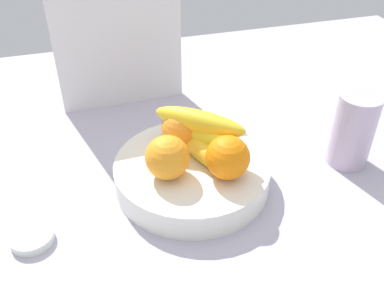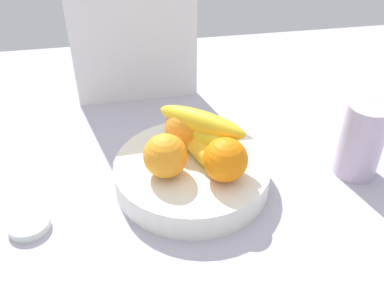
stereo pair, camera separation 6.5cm
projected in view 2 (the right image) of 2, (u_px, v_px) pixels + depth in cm
name	position (u px, v px, depth cm)	size (l,w,h in cm)	color
ground_plane	(185.00, 198.00, 77.80)	(180.00, 140.00, 3.00)	#B1AABD
fruit_bowl	(192.00, 173.00, 77.47)	(27.69, 27.69, 4.83)	white
orange_front_left	(166.00, 157.00, 71.16)	(7.49, 7.49, 7.49)	orange
orange_front_right	(225.00, 160.00, 70.58)	(7.49, 7.49, 7.49)	orange
orange_center	(185.00, 128.00, 78.28)	(7.49, 7.49, 7.49)	orange
banana_bunch	(202.00, 134.00, 75.90)	(15.44, 17.45, 8.40)	yellow
cutting_board	(134.00, 26.00, 93.75)	(28.00, 1.80, 36.00)	white
thermos_tumbler	(362.00, 141.00, 77.29)	(7.64, 7.64, 14.42)	#BFAEC4
jar_lid	(29.00, 224.00, 69.57)	(6.77, 6.77, 1.47)	white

